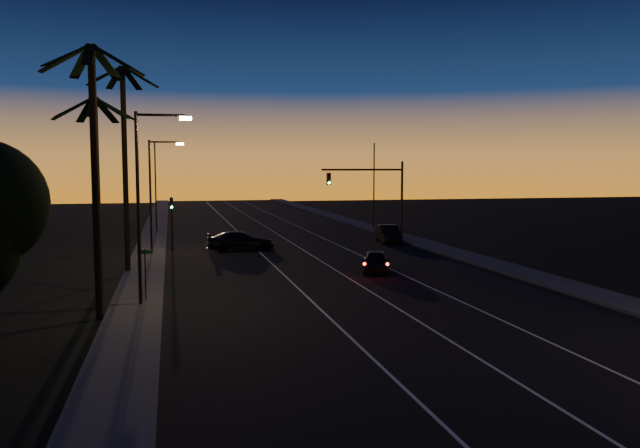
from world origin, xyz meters
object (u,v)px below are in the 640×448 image
object	(u,v)px
signal_mast	(375,188)
lead_car	(376,262)
cross_car	(241,241)
right_car	(388,234)

from	to	relation	value
signal_mast	lead_car	world-z (taller)	signal_mast
signal_mast	cross_car	size ratio (longest dim) A/B	1.36
signal_mast	lead_car	bearing A→B (deg)	-108.37
right_car	cross_car	xyz separation A→B (m)	(-13.03, -2.52, 0.01)
right_car	signal_mast	bearing A→B (deg)	-145.57
lead_car	cross_car	bearing A→B (deg)	120.57
signal_mast	cross_car	xyz separation A→B (m)	(-11.46, -1.45, -4.01)
signal_mast	right_car	xyz separation A→B (m)	(1.56, 1.07, -4.02)
lead_car	right_car	world-z (taller)	right_car
right_car	cross_car	bearing A→B (deg)	-169.04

